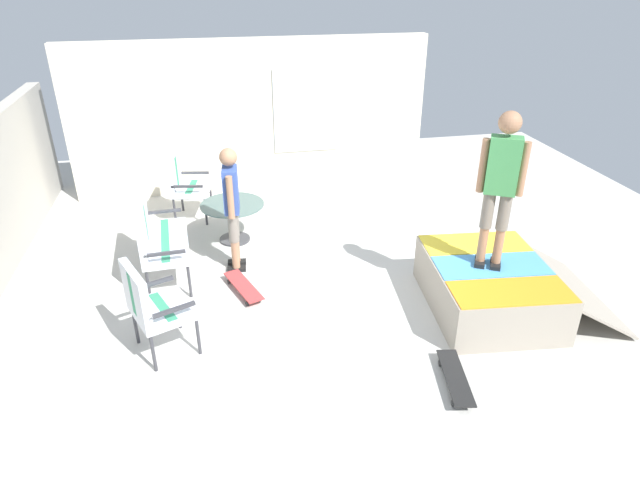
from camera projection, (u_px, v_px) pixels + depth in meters
The scene contains 11 objects.
ground_plane at pixel (330, 301), 6.63m from camera, with size 12.00×12.00×0.10m, color beige.
house_facade at pixel (253, 117), 9.24m from camera, with size 0.23×6.00×2.53m.
skate_ramp at pixel (491, 286), 6.29m from camera, with size 1.83×2.20×0.57m.
patio_bench at pixel (155, 234), 6.76m from camera, with size 1.28×0.62×1.02m.
patio_chair_near_house at pixel (183, 181), 8.36m from camera, with size 0.71×0.65×1.02m.
patio_chair_by_wall at pixel (150, 303), 5.41m from camera, with size 0.78×0.75×1.02m.
patio_table at pixel (233, 215), 7.77m from camera, with size 0.90×0.90×0.57m.
person_watching at pixel (232, 202), 6.82m from camera, with size 0.48×0.27×1.64m.
person_skater at pixel (501, 180), 5.70m from camera, with size 0.34×0.43×1.75m.
skateboard_by_bench at pixel (243, 286), 6.67m from camera, with size 0.82×0.45×0.10m.
skateboard_spare at pixel (455, 378), 5.21m from camera, with size 0.82×0.35×0.10m.
Camera 1 is at (-5.41, 1.24, 3.64)m, focal length 30.66 mm.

